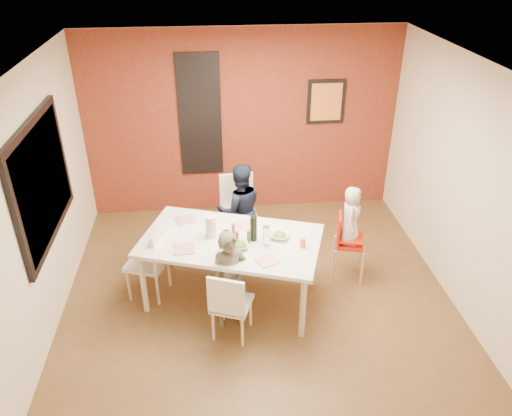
{
  "coord_description": "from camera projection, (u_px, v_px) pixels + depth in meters",
  "views": [
    {
      "loc": [
        -0.5,
        -4.59,
        3.83
      ],
      "look_at": [
        0.0,
        0.3,
        1.05
      ],
      "focal_mm": 35.0,
      "sensor_mm": 36.0,
      "label": 1
    }
  ],
  "objects": [
    {
      "name": "child_near",
      "position": [
        230.0,
        281.0,
        5.25
      ],
      "size": [
        0.46,
        0.35,
        1.15
      ],
      "primitive_type": "imported",
      "rotation": [
        0.0,
        0.0,
        0.18
      ],
      "color": "brown",
      "rests_on": "ground"
    },
    {
      "name": "sippy_cup",
      "position": [
        303.0,
        243.0,
        5.36
      ],
      "size": [
        0.06,
        0.06,
        0.1
      ],
      "primitive_type": "cylinder",
      "color": "orange",
      "rests_on": "dining_table"
    },
    {
      "name": "plate_near_right",
      "position": [
        267.0,
        261.0,
        5.15
      ],
      "size": [
        0.27,
        0.27,
        0.01
      ],
      "primitive_type": "cube",
      "rotation": [
        0.0,
        0.0,
        0.42
      ],
      "color": "white",
      "rests_on": "dining_table"
    },
    {
      "name": "picture_window_frame",
      "position": [
        42.0,
        181.0,
        5.12
      ],
      "size": [
        0.05,
        1.7,
        1.3
      ],
      "primitive_type": "cube",
      "color": "black",
      "rests_on": "wall_left"
    },
    {
      "name": "paper_towel_roll",
      "position": [
        211.0,
        227.0,
        5.5
      ],
      "size": [
        0.11,
        0.11,
        0.26
      ],
      "primitive_type": "cylinder",
      "color": "silver",
      "rests_on": "dining_table"
    },
    {
      "name": "brick_accent_wall",
      "position": [
        242.0,
        124.0,
        7.17
      ],
      "size": [
        4.5,
        0.02,
        2.7
      ],
      "primitive_type": "cube",
      "color": "maroon",
      "rests_on": "ground"
    },
    {
      "name": "dining_table",
      "position": [
        231.0,
        244.0,
        5.55
      ],
      "size": [
        2.2,
        1.65,
        0.81
      ],
      "rotation": [
        0.0,
        0.0,
        -0.32
      ],
      "color": "silver",
      "rests_on": "ground"
    },
    {
      "name": "glassblock_strip",
      "position": [
        200.0,
        116.0,
        7.03
      ],
      "size": [
        0.55,
        0.03,
        1.7
      ],
      "primitive_type": "cube",
      "color": "silver",
      "rests_on": "wall_back"
    },
    {
      "name": "glassblock_surround",
      "position": [
        200.0,
        116.0,
        7.02
      ],
      "size": [
        0.6,
        0.03,
        1.76
      ],
      "primitive_type": "cube",
      "color": "black",
      "rests_on": "wall_back"
    },
    {
      "name": "condiment_brown",
      "position": [
        233.0,
        230.0,
        5.54
      ],
      "size": [
        0.04,
        0.04,
        0.15
      ],
      "primitive_type": "cylinder",
      "color": "brown",
      "rests_on": "dining_table"
    },
    {
      "name": "wine_bottle",
      "position": [
        254.0,
        229.0,
        5.43
      ],
      "size": [
        0.08,
        0.08,
        0.29
      ],
      "primitive_type": "cylinder",
      "color": "black",
      "rests_on": "dining_table"
    },
    {
      "name": "chair_far",
      "position": [
        238.0,
        206.0,
        6.71
      ],
      "size": [
        0.49,
        0.49,
        0.98
      ],
      "rotation": [
        0.0,
        0.0,
        0.09
      ],
      "color": "silver",
      "rests_on": "ground"
    },
    {
      "name": "wall_back",
      "position": [
        242.0,
        124.0,
        7.18
      ],
      "size": [
        4.5,
        0.02,
        2.7
      ],
      "primitive_type": "cube",
      "color": "beige",
      "rests_on": "ground"
    },
    {
      "name": "art_print_canvas",
      "position": [
        326.0,
        102.0,
        7.09
      ],
      "size": [
        0.44,
        0.01,
        0.54
      ],
      "primitive_type": "cube",
      "color": "orange",
      "rests_on": "wall_back"
    },
    {
      "name": "art_print_frame",
      "position": [
        326.0,
        102.0,
        7.11
      ],
      "size": [
        0.54,
        0.03,
        0.64
      ],
      "primitive_type": "cube",
      "color": "black",
      "rests_on": "wall_back"
    },
    {
      "name": "child_far",
      "position": [
        240.0,
        210.0,
        6.45
      ],
      "size": [
        0.67,
        0.55,
        1.27
      ],
      "primitive_type": "imported",
      "rotation": [
        0.0,
        0.0,
        3.26
      ],
      "color": "#151C30",
      "rests_on": "ground"
    },
    {
      "name": "wine_glass_a",
      "position": [
        226.0,
        239.0,
        5.32
      ],
      "size": [
        0.07,
        0.07,
        0.21
      ],
      "primitive_type": "cylinder",
      "color": "white",
      "rests_on": "dining_table"
    },
    {
      "name": "plate_far_left",
      "position": [
        185.0,
        220.0,
        5.87
      ],
      "size": [
        0.27,
        0.27,
        0.01
      ],
      "primitive_type": "cube",
      "rotation": [
        0.0,
        0.0,
        0.32
      ],
      "color": "silver",
      "rests_on": "dining_table"
    },
    {
      "name": "high_chair",
      "position": [
        346.0,
        240.0,
        6.03
      ],
      "size": [
        0.44,
        0.44,
        0.86
      ],
      "rotation": [
        0.0,
        0.0,
        1.33
      ],
      "color": "red",
      "rests_on": "ground"
    },
    {
      "name": "plate_far_mid",
      "position": [
        245.0,
        225.0,
        5.77
      ],
      "size": [
        0.23,
        0.23,
        0.01
      ],
      "primitive_type": "cube",
      "rotation": [
        0.0,
        0.0,
        0.13
      ],
      "color": "white",
      "rests_on": "dining_table"
    },
    {
      "name": "wine_glass_b",
      "position": [
        266.0,
        236.0,
        5.37
      ],
      "size": [
        0.08,
        0.08,
        0.22
      ],
      "primitive_type": "cylinder",
      "color": "white",
      "rests_on": "dining_table"
    },
    {
      "name": "chair_near",
      "position": [
        229.0,
        303.0,
        5.11
      ],
      "size": [
        0.5,
        0.5,
        0.84
      ],
      "rotation": [
        0.0,
        0.0,
        2.78
      ],
      "color": "white",
      "rests_on": "ground"
    },
    {
      "name": "salad_bowl_a",
      "position": [
        239.0,
        246.0,
        5.36
      ],
      "size": [
        0.21,
        0.21,
        0.05
      ],
      "primitive_type": "imported",
      "rotation": [
        0.0,
        0.0,
        0.06
      ],
      "color": "silver",
      "rests_on": "dining_table"
    },
    {
      "name": "toddler",
      "position": [
        351.0,
        216.0,
        5.84
      ],
      "size": [
        0.34,
        0.41,
        0.73
      ],
      "primitive_type": "imported",
      "rotation": [
        0.0,
        0.0,
        1.23
      ],
      "color": "beige",
      "rests_on": "high_chair"
    },
    {
      "name": "ceiling",
      "position": [
        259.0,
        68.0,
        4.57
      ],
      "size": [
        4.5,
        4.5,
        0.02
      ],
      "primitive_type": "cube",
      "color": "silver",
      "rests_on": "wall_back"
    },
    {
      "name": "ground",
      "position": [
        259.0,
        297.0,
        5.9
      ],
      "size": [
        4.5,
        4.5,
        0.0
      ],
      "primitive_type": "plane",
      "color": "brown",
      "rests_on": "ground"
    },
    {
      "name": "chair_left",
      "position": [
        153.0,
        258.0,
        5.71
      ],
      "size": [
        0.55,
        0.55,
        0.93
      ],
      "rotation": [
        0.0,
        0.0,
        4.39
      ],
      "color": "silver",
      "rests_on": "ground"
    },
    {
      "name": "wall_front",
      "position": [
        295.0,
        358.0,
        3.29
      ],
      "size": [
        4.5,
        0.02,
        2.7
      ],
      "primitive_type": "cube",
      "color": "beige",
      "rests_on": "ground"
    },
    {
      "name": "wall_right",
      "position": [
        464.0,
        187.0,
        5.43
      ],
      "size": [
        0.02,
        4.5,
        2.7
      ],
      "primitive_type": "cube",
      "color": "beige",
      "rests_on": "ground"
    },
    {
      "name": "condiment_green",
      "position": [
        249.0,
        237.0,
        5.43
      ],
      "size": [
        0.04,
        0.04,
        0.14
      ],
      "primitive_type": "cylinder",
      "color": "#356A23",
      "rests_on": "dining_table"
    },
    {
      "name": "salad_bowl_b",
      "position": [
        280.0,
        236.0,
        5.53
      ],
      "size": [
        0.28,
        0.28,
        0.05
      ],
      "primitive_type": "imported",
      "rotation": [
        0.0,
        0.0,
        -0.36
      ],
      "color": "white",
      "rests_on": "dining_table"
    },
    {
      "name": "plate_near_left",
      "position": [
        184.0,
        249.0,
        5.34
      ],
      "size": [
        0.24,
        0.24,
        0.01
      ],
      "primitive_type": "cube",
      "rotation": [
        0.0,
        0.0,
        0.05
      ],
      "color": "silver",
      "rests_on": "dining_table"
    },
    {
      "name": "picture_window_pane",
      "position": [
        44.0,
        181.0,
        5.12
      ],
      "size": [
        0.02,
        1.55,
        1.15
      ],
      "primitive_type": "cube",
      "color": "black",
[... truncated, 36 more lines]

